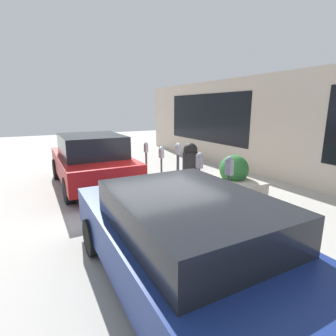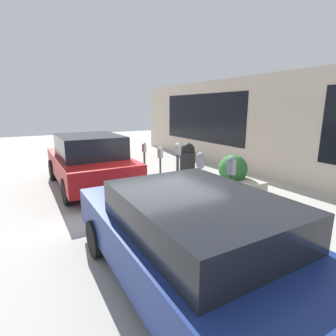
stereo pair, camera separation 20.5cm
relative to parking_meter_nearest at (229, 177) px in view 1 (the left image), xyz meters
name	(u,v)px [view 1 (the left image)]	position (x,y,z in m)	size (l,w,h in m)	color
ground_plane	(164,202)	(2.01, 0.40, -1.13)	(40.00, 40.00, 0.00)	#ADAAA3
curb_strip	(161,202)	(2.01, 0.48, -1.11)	(19.00, 0.16, 0.04)	red
building_facade	(284,128)	(2.01, -4.07, 0.68)	(19.00, 0.17, 3.60)	beige
parking_meter_nearest	(229,177)	(0.00, 0.00, 0.00)	(0.16, 0.14, 1.54)	#38383D
parking_meter_second	(199,168)	(1.00, 0.00, -0.03)	(0.17, 0.14, 1.47)	#38383D
parking_meter_middle	(178,162)	(2.07, -0.06, -0.10)	(0.18, 0.15, 1.56)	#38383D
parking_meter_fourth	(161,158)	(3.04, -0.06, -0.14)	(0.18, 0.16, 1.33)	#38383D
parking_meter_farthest	(146,155)	(4.01, 0.01, -0.21)	(0.16, 0.14, 1.35)	#38383D
planter_box	(233,180)	(1.58, -1.60, -0.67)	(1.69, 0.95, 1.17)	#B2A899
parked_car_front	(183,238)	(-1.08, 1.72, -0.39)	(4.59, 2.01, 1.41)	navy
parked_car_middle	(92,160)	(4.46, 1.69, -0.28)	(4.42, 2.06, 1.65)	maroon
trash_bin	(190,158)	(4.40, -1.99, -0.56)	(0.59, 0.59, 1.15)	black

